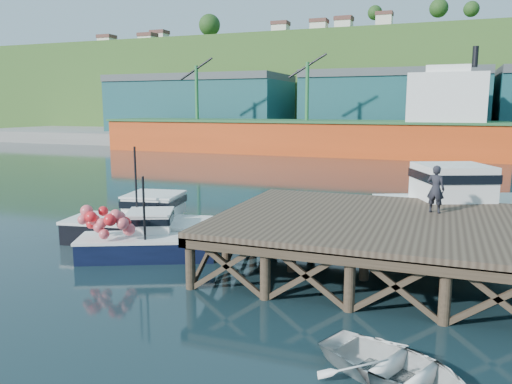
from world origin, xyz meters
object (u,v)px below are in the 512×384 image
at_px(trawler, 497,208).
at_px(dockworker, 436,189).
at_px(dinghy, 395,367).
at_px(boat_black, 147,223).
at_px(boat_navy, 148,240).

xyz_separation_m(trawler, dockworker, (-2.82, -4.79, 1.50)).
distance_m(trawler, dockworker, 5.75).
bearing_deg(dinghy, dockworker, 21.78).
relative_size(boat_black, dinghy, 2.06).
xyz_separation_m(trawler, dinghy, (-3.38, -15.01, -1.21)).
relative_size(boat_navy, boat_black, 0.78).
bearing_deg(boat_black, dinghy, -44.95).
relative_size(trawler, dinghy, 3.22).
xyz_separation_m(boat_black, trawler, (16.01, 6.04, 0.75)).
height_order(boat_black, dockworker, boat_black).
bearing_deg(trawler, dockworker, -143.99).
height_order(trawler, dinghy, trawler).
xyz_separation_m(dinghy, dockworker, (0.55, 10.23, 2.72)).
distance_m(boat_black, dinghy, 15.50).
bearing_deg(trawler, dinghy, -126.14).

